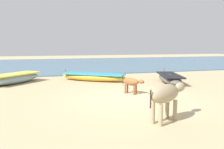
{
  "coord_description": "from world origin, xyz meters",
  "views": [
    {
      "loc": [
        -3.14,
        -7.92,
        2.08
      ],
      "look_at": [
        0.03,
        2.9,
        0.6
      ],
      "focal_mm": 35.15,
      "sensor_mm": 36.0,
      "label": 1
    }
  ],
  "objects_px": {
    "fishing_boat_0": "(14,78)",
    "calf_near_brown": "(132,82)",
    "fishing_boat_2": "(94,77)",
    "fishing_boat_5": "(170,78)",
    "cow_adult_dun": "(166,95)"
  },
  "relations": [
    {
      "from": "calf_near_brown",
      "to": "fishing_boat_0",
      "type": "bearing_deg",
      "value": -164.51
    },
    {
      "from": "fishing_boat_0",
      "to": "fishing_boat_2",
      "type": "xyz_separation_m",
      "value": [
        4.44,
        -0.36,
        -0.05
      ]
    },
    {
      "from": "fishing_boat_0",
      "to": "fishing_boat_2",
      "type": "bearing_deg",
      "value": 128.85
    },
    {
      "from": "fishing_boat_2",
      "to": "calf_near_brown",
      "type": "relative_size",
      "value": 4.08
    },
    {
      "from": "fishing_boat_0",
      "to": "fishing_boat_5",
      "type": "relative_size",
      "value": 0.97
    },
    {
      "from": "cow_adult_dun",
      "to": "calf_near_brown",
      "type": "xyz_separation_m",
      "value": [
        0.39,
        3.56,
        -0.25
      ]
    },
    {
      "from": "cow_adult_dun",
      "to": "calf_near_brown",
      "type": "height_order",
      "value": "cow_adult_dun"
    },
    {
      "from": "fishing_boat_2",
      "to": "fishing_boat_5",
      "type": "height_order",
      "value": "fishing_boat_5"
    },
    {
      "from": "fishing_boat_5",
      "to": "fishing_boat_0",
      "type": "bearing_deg",
      "value": 92.07
    },
    {
      "from": "fishing_boat_0",
      "to": "calf_near_brown",
      "type": "bearing_deg",
      "value": 94.64
    },
    {
      "from": "cow_adult_dun",
      "to": "fishing_boat_0",
      "type": "bearing_deg",
      "value": 96.26
    },
    {
      "from": "fishing_boat_0",
      "to": "calf_near_brown",
      "type": "height_order",
      "value": "fishing_boat_0"
    },
    {
      "from": "fishing_boat_0",
      "to": "calf_near_brown",
      "type": "distance_m",
      "value": 6.82
    },
    {
      "from": "fishing_boat_0",
      "to": "calf_near_brown",
      "type": "xyz_separation_m",
      "value": [
        5.3,
        -4.28,
        0.2
      ]
    },
    {
      "from": "calf_near_brown",
      "to": "fishing_boat_2",
      "type": "bearing_deg",
      "value": 156.75
    }
  ]
}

